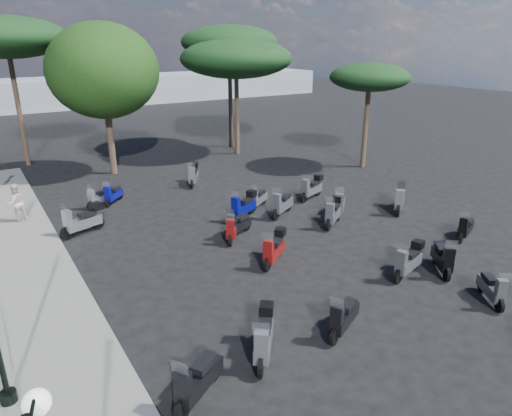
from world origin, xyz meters
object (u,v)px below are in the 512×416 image
pine_2 (6,38)px  pine_1 (229,42)px  scooter_1 (264,338)px  scooter_14 (258,199)px  scooter_7 (238,225)px  scooter_18 (340,204)px  pine_0 (236,59)px  scooter_6 (232,229)px  broadleaf_tree (103,71)px  scooter_19 (244,206)px  scooter_22 (492,289)px  scooter_24 (333,213)px  scooter_26 (312,188)px  scooter_25 (400,199)px  pine_3 (370,78)px  pedestrian_far (16,203)px  scooter_11 (343,317)px  scooter_13 (282,205)px  scooter_16 (408,261)px  scooter_2 (197,381)px  scooter_23 (465,228)px  scooter_8 (99,198)px  scooter_3 (83,221)px  scooter_4 (113,195)px  scooter_17 (443,259)px  scooter_20 (194,175)px  scooter_12 (274,249)px

pine_2 → pine_1: bearing=-10.0°
scooter_1 → scooter_14: bearing=-83.1°
scooter_7 → scooter_14: bearing=-72.7°
scooter_18 → pine_0: size_ratio=0.20×
scooter_6 → broadleaf_tree: size_ratio=0.16×
scooter_19 → scooter_22: (2.56, -9.33, -0.10)m
scooter_24 → pine_1: (3.59, 14.60, 6.32)m
scooter_19 → scooter_26: (3.94, 0.41, -0.01)m
scooter_25 → pine_3: size_ratio=0.26×
pedestrian_far → pine_0: bearing=-173.4°
scooter_1 → scooter_25: size_ratio=0.95×
pine_1 → scooter_18: bearing=-100.8°
scooter_11 → scooter_13: scooter_13 is taller
pine_0 → scooter_14: bearing=-115.1°
scooter_16 → scooter_24: (0.86, 4.47, 0.02)m
scooter_2 → broadleaf_tree: bearing=-43.5°
scooter_23 → scooter_18: bearing=6.4°
scooter_11 → scooter_19: (1.98, 8.16, 0.07)m
scooter_8 → scooter_24: size_ratio=0.87×
scooter_3 → scooter_6: bearing=-146.2°
scooter_4 → scooter_14: scooter_4 is taller
scooter_17 → pine_2: pine_2 is taller
scooter_7 → broadleaf_tree: bearing=-18.6°
scooter_4 → pine_0: bearing=-106.7°
scooter_22 → scooter_26: scooter_26 is taller
scooter_6 → scooter_3: bearing=-0.2°
scooter_6 → scooter_23: scooter_23 is taller
pedestrian_far → scooter_23: bearing=126.3°
scooter_20 → scooter_11: bearing=113.6°
scooter_12 → scooter_6: bearing=-29.6°
scooter_17 → scooter_19: size_ratio=0.88×
scooter_4 → scooter_11: (2.07, -12.88, 0.03)m
scooter_6 → scooter_26: (5.43, 2.09, 0.08)m
scooter_2 → scooter_4: 13.17m
scooter_3 → scooter_13: scooter_3 is taller
scooter_22 → scooter_23: (3.31, 3.09, 0.02)m
scooter_14 → scooter_22: 10.14m
scooter_3 → scooter_7: bearing=-142.4°
scooter_7 → pine_2: pine_2 is taller
scooter_22 → pine_3: 15.46m
scooter_16 → pine_0: bearing=-28.1°
scooter_23 → pine_1: pine_1 is taller
scooter_19 → scooter_8: bearing=20.1°
scooter_18 → scooter_17: bearing=129.5°
scooter_6 → pine_3: 13.48m
scooter_25 → scooter_1: bearing=76.9°
scooter_8 → pine_1: (10.93, 7.41, 6.43)m
scooter_2 → pine_0: size_ratio=0.22×
scooter_22 → pine_2: 26.10m
scooter_20 → pine_1: (5.99, 6.68, 6.33)m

